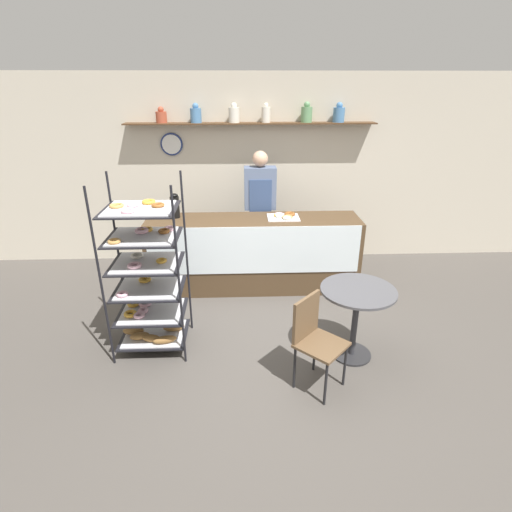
# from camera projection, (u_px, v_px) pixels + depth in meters

# --- Properties ---
(ground_plane) EXTENTS (14.00, 14.00, 0.00)m
(ground_plane) POSITION_uv_depth(u_px,v_px,m) (258.00, 343.00, 4.24)
(ground_plane) COLOR #4C4742
(back_wall) EXTENTS (10.00, 0.30, 2.70)m
(back_wall) POSITION_uv_depth(u_px,v_px,m) (251.00, 170.00, 5.86)
(back_wall) COLOR beige
(back_wall) RESTS_ON ground_plane
(display_counter) EXTENTS (2.73, 0.63, 0.96)m
(display_counter) POSITION_uv_depth(u_px,v_px,m) (253.00, 254.00, 5.26)
(display_counter) COLOR #4C3823
(display_counter) RESTS_ON ground_plane
(pastry_rack) EXTENTS (0.72, 0.61, 1.78)m
(pastry_rack) POSITION_uv_depth(u_px,v_px,m) (147.00, 280.00, 3.92)
(pastry_rack) COLOR black
(pastry_rack) RESTS_ON ground_plane
(person_worker) EXTENTS (0.43, 0.23, 1.74)m
(person_worker) POSITION_uv_depth(u_px,v_px,m) (260.00, 209.00, 5.50)
(person_worker) COLOR #282833
(person_worker) RESTS_ON ground_plane
(cafe_table) EXTENTS (0.72, 0.72, 0.75)m
(cafe_table) POSITION_uv_depth(u_px,v_px,m) (357.00, 306.00, 3.85)
(cafe_table) COLOR #262628
(cafe_table) RESTS_ON ground_plane
(cafe_chair) EXTENTS (0.54, 0.54, 0.86)m
(cafe_chair) POSITION_uv_depth(u_px,v_px,m) (314.00, 334.00, 3.49)
(cafe_chair) COLOR black
(cafe_chair) RESTS_ON ground_plane
(coffee_carafe) EXTENTS (0.11, 0.11, 0.31)m
(coffee_carafe) POSITION_uv_depth(u_px,v_px,m) (175.00, 206.00, 5.06)
(coffee_carafe) COLOR black
(coffee_carafe) RESTS_ON display_counter
(donut_tray_counter) EXTENTS (0.40, 0.32, 0.05)m
(donut_tray_counter) POSITION_uv_depth(u_px,v_px,m) (284.00, 216.00, 5.10)
(donut_tray_counter) COLOR silver
(donut_tray_counter) RESTS_ON display_counter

